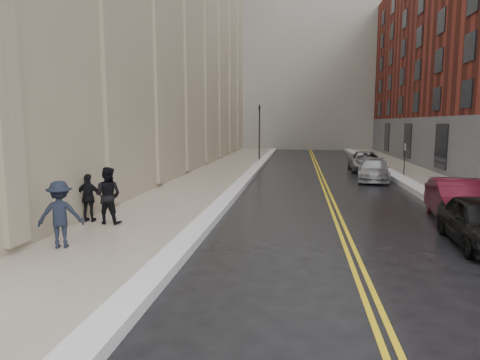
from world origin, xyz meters
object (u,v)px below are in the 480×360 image
(car_maroon, at_px, (458,200))
(car_silver_far, at_px, (366,161))
(pedestrian_a, at_px, (108,195))
(pedestrian_c, at_px, (89,198))
(car_silver_near, at_px, (373,170))
(pedestrian_b, at_px, (60,214))

(car_maroon, distance_m, car_silver_far, 16.64)
(pedestrian_a, bearing_deg, pedestrian_c, -8.99)
(car_silver_near, distance_m, pedestrian_c, 17.88)
(pedestrian_a, height_order, pedestrian_b, pedestrian_a)
(car_maroon, relative_size, car_silver_near, 1.02)
(pedestrian_c, bearing_deg, car_silver_near, -133.55)
(car_maroon, bearing_deg, pedestrian_c, -162.46)
(car_silver_near, relative_size, car_silver_far, 0.89)
(car_maroon, xyz_separation_m, car_silver_near, (-1.20, 10.86, -0.10))
(pedestrian_a, bearing_deg, car_silver_far, -118.03)
(car_silver_near, bearing_deg, car_maroon, -75.86)
(car_maroon, height_order, car_silver_far, car_maroon)
(car_silver_near, bearing_deg, pedestrian_c, -123.48)
(pedestrian_b, bearing_deg, car_maroon, -176.40)
(car_maroon, xyz_separation_m, pedestrian_a, (-12.22, -2.72, 0.36))
(car_silver_far, bearing_deg, pedestrian_b, -116.25)
(car_maroon, bearing_deg, pedestrian_b, -149.09)
(car_silver_near, height_order, pedestrian_a, pedestrian_a)
(car_maroon, distance_m, car_silver_near, 10.93)
(pedestrian_a, relative_size, pedestrian_c, 1.16)
(car_silver_near, distance_m, pedestrian_b, 19.84)
(car_silver_near, relative_size, pedestrian_b, 2.44)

